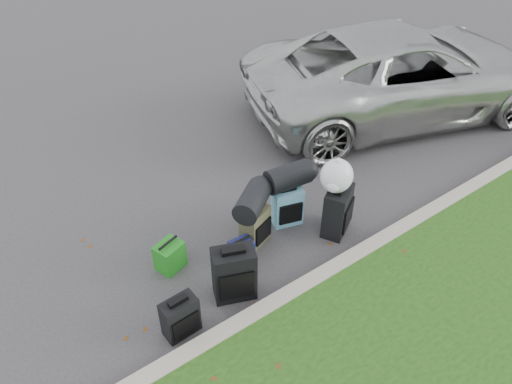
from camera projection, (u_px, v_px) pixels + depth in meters
ground at (272, 231)px, 6.32m from camera, size 120.00×120.00×0.00m
curb at (325, 275)px, 5.64m from camera, size 120.00×0.18×0.15m
suv at (403, 72)px, 8.27m from camera, size 5.74×3.92×1.46m
suitcase_small_black at (180, 317)px, 5.00m from camera, size 0.37×0.22×0.46m
suitcase_large_black_left at (234, 274)px, 5.33m from camera, size 0.52×0.42×0.65m
suitcase_olive at (255, 226)px, 6.03m from camera, size 0.42×0.33×0.50m
suitcase_teal at (287, 206)px, 6.30m from camera, size 0.41×0.31×0.52m
suitcase_large_black_right at (337, 211)px, 6.13m from camera, size 0.50×0.44×0.65m
tote_green at (170, 256)px, 5.74m from camera, size 0.37×0.33×0.35m
tote_navy at (242, 251)px, 5.85m from camera, size 0.27×0.22×0.28m
duffel_left at (252, 201)px, 5.77m from camera, size 0.63×0.57×0.30m
duffel_right at (288, 177)px, 6.09m from camera, size 0.58×0.37×0.31m
trash_bag at (337, 176)px, 5.82m from camera, size 0.40×0.40×0.40m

